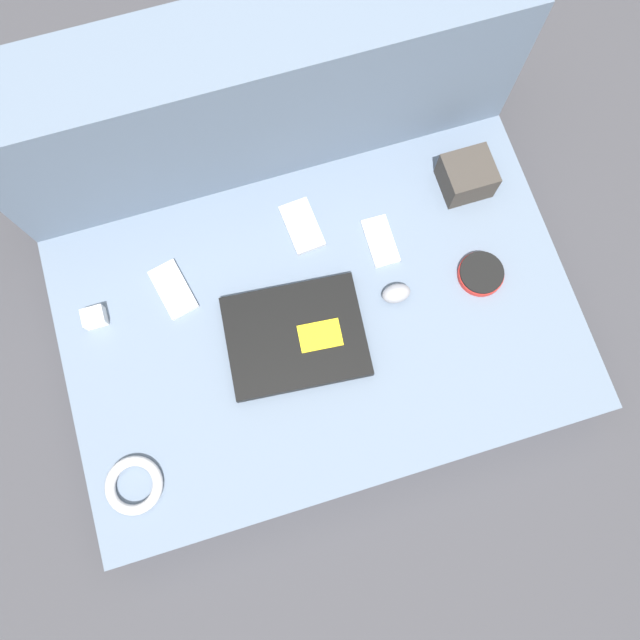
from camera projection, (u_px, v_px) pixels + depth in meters
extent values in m
plane|color=#38383D|center=(320.00, 336.00, 1.49)|extent=(8.00, 8.00, 0.00)
cube|color=slate|center=(320.00, 330.00, 1.42)|extent=(1.11, 0.72, 0.14)
cube|color=slate|center=(258.00, 113.00, 1.35)|extent=(1.11, 0.20, 0.50)
cube|color=black|center=(296.00, 337.00, 1.33)|extent=(0.31, 0.25, 0.03)
cube|color=yellow|center=(320.00, 335.00, 1.32)|extent=(0.10, 0.07, 0.00)
ellipsoid|color=gray|center=(396.00, 293.00, 1.35)|extent=(0.06, 0.04, 0.04)
cylinder|color=red|center=(481.00, 275.00, 1.37)|extent=(0.10, 0.10, 0.02)
cylinder|color=black|center=(482.00, 273.00, 1.36)|extent=(0.10, 0.10, 0.01)
cube|color=#B7B7BC|center=(302.00, 226.00, 1.40)|extent=(0.08, 0.13, 0.01)
cube|color=silver|center=(380.00, 241.00, 1.39)|extent=(0.06, 0.12, 0.01)
cube|color=silver|center=(173.00, 290.00, 1.37)|extent=(0.09, 0.13, 0.01)
cube|color=#38332D|center=(467.00, 176.00, 1.40)|extent=(0.11, 0.10, 0.08)
cube|color=silver|center=(94.00, 317.00, 1.34)|extent=(0.05, 0.04, 0.03)
torus|color=#B2B2B7|center=(134.00, 485.00, 1.26)|extent=(0.12, 0.12, 0.02)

